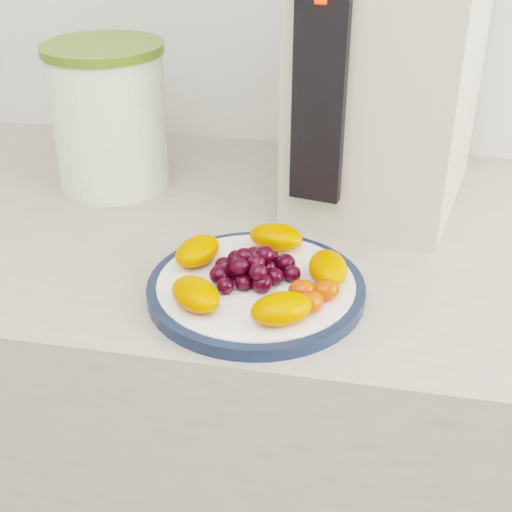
# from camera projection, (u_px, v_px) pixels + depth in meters

# --- Properties ---
(counter) EXTENTS (3.50, 0.60, 0.90)m
(counter) POSITION_uv_depth(u_px,v_px,m) (256.00, 466.00, 1.17)
(counter) COLOR #A99E92
(counter) RESTS_ON floor
(cabinet_face) EXTENTS (3.48, 0.58, 0.84)m
(cabinet_face) POSITION_uv_depth(u_px,v_px,m) (256.00, 479.00, 1.19)
(cabinet_face) COLOR #7F5E4A
(cabinet_face) RESTS_ON floor
(plate_rim) EXTENTS (0.24, 0.24, 0.01)m
(plate_rim) POSITION_uv_depth(u_px,v_px,m) (256.00, 289.00, 0.79)
(plate_rim) COLOR #15223B
(plate_rim) RESTS_ON counter
(plate_face) EXTENTS (0.22, 0.22, 0.02)m
(plate_face) POSITION_uv_depth(u_px,v_px,m) (256.00, 288.00, 0.79)
(plate_face) COLOR white
(plate_face) RESTS_ON counter
(canister) EXTENTS (0.21, 0.21, 0.19)m
(canister) POSITION_uv_depth(u_px,v_px,m) (110.00, 121.00, 1.01)
(canister) COLOR #466C1B
(canister) RESTS_ON counter
(canister_lid) EXTENTS (0.22, 0.22, 0.01)m
(canister_lid) POSITION_uv_depth(u_px,v_px,m) (102.00, 48.00, 0.96)
(canister_lid) COLOR #546A21
(canister_lid) RESTS_ON canister
(appliance_body) EXTENTS (0.26, 0.32, 0.36)m
(appliance_body) POSITION_uv_depth(u_px,v_px,m) (392.00, 68.00, 0.93)
(appliance_body) COLOR beige
(appliance_body) RESTS_ON counter
(appliance_panel) EXTENTS (0.06, 0.03, 0.27)m
(appliance_panel) POSITION_uv_depth(u_px,v_px,m) (320.00, 92.00, 0.83)
(appliance_panel) COLOR black
(appliance_panel) RESTS_ON appliance_body
(appliance_led) EXTENTS (0.01, 0.01, 0.01)m
(appliance_led) POSITION_uv_depth(u_px,v_px,m) (321.00, 1.00, 0.77)
(appliance_led) COLOR #FF0C05
(appliance_led) RESTS_ON appliance_panel
(fruit_plate) EXTENTS (0.21, 0.21, 0.03)m
(fruit_plate) POSITION_uv_depth(u_px,v_px,m) (259.00, 271.00, 0.78)
(fruit_plate) COLOR #E65500
(fruit_plate) RESTS_ON plate_face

